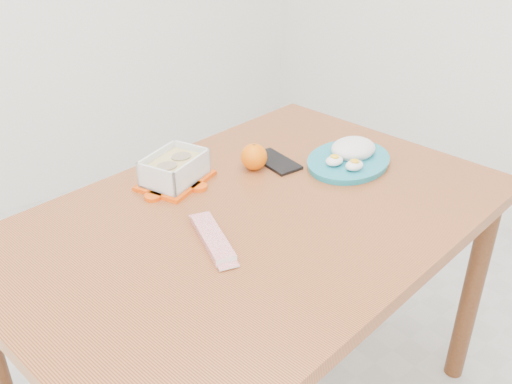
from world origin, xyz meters
TOP-DOWN VIEW (x-y plane):
  - dining_table at (0.13, 0.00)m, footprint 1.40×1.03m
  - food_container at (0.06, 0.27)m, footprint 0.24×0.21m
  - orange_fruit at (0.28, 0.20)m, footprint 0.08×0.08m
  - rice_plate at (0.52, 0.05)m, footprint 0.35×0.35m
  - candy_bar at (-0.03, -0.03)m, footprint 0.11×0.21m
  - smartphone at (0.35, 0.19)m, footprint 0.09×0.16m

SIDE VIEW (x-z plane):
  - dining_table at x=0.13m, z-range 0.29..1.04m
  - smartphone at x=0.35m, z-range 0.75..0.76m
  - candy_bar at x=-0.03m, z-range 0.75..0.77m
  - rice_plate at x=0.52m, z-range 0.74..0.81m
  - orange_fruit at x=0.28m, z-range 0.75..0.83m
  - food_container at x=0.06m, z-range 0.75..0.83m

